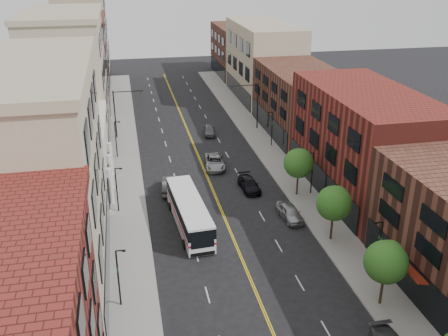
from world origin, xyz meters
TOP-DOWN VIEW (x-y plane):
  - sidewalk_left at (-10.00, 35.00)m, footprint 4.00×110.00m
  - sidewalk_right at (10.00, 35.00)m, footprint 4.00×110.00m
  - bldg_l_tanoffice at (-17.00, 13.00)m, footprint 10.00×22.00m
  - bldg_l_white at (-17.00, 31.00)m, footprint 10.00×14.00m
  - bldg_l_far_a at (-17.00, 48.00)m, footprint 10.00×20.00m
  - bldg_l_far_b at (-17.00, 68.00)m, footprint 10.00×20.00m
  - bldg_l_far_c at (-17.00, 86.00)m, footprint 10.00×16.00m
  - bldg_r_mid at (17.00, 24.00)m, footprint 10.00×22.00m
  - bldg_r_far_a at (17.00, 45.00)m, footprint 10.00×20.00m
  - bldg_r_far_b at (17.00, 66.00)m, footprint 10.00×22.00m
  - bldg_r_far_c at (17.00, 86.00)m, footprint 10.00×18.00m
  - tree_r_1 at (9.39, 4.07)m, footprint 3.40×3.40m
  - tree_r_2 at (9.39, 14.07)m, footprint 3.40×3.40m
  - tree_r_3 at (9.39, 24.07)m, footprint 3.40×3.40m
  - lamp_l_1 at (-10.95, 8.00)m, footprint 0.81×0.55m
  - lamp_l_2 at (-10.95, 24.00)m, footprint 0.81×0.55m
  - lamp_l_3 at (-10.95, 40.00)m, footprint 0.81×0.55m
  - lamp_r_1 at (10.95, 8.00)m, footprint 0.81×0.55m
  - lamp_r_2 at (10.95, 24.00)m, footprint 0.81×0.55m
  - lamp_r_3 at (10.95, 40.00)m, footprint 0.81×0.55m
  - signal_mast_left at (-10.27, 48.00)m, footprint 4.49×0.18m
  - signal_mast_right at (10.27, 48.00)m, footprint 4.49×0.18m
  - city_bus at (-3.89, 19.35)m, footprint 3.49×12.13m
  - car_parked_far at (6.74, 18.85)m, footprint 2.20×4.59m
  - car_lane_behind at (-5.01, 28.00)m, footprint 2.28×5.15m
  - car_lane_a at (4.25, 26.59)m, footprint 2.15×4.85m
  - car_lane_b at (1.50, 34.00)m, footprint 3.16×5.80m
  - car_lane_c at (3.04, 46.61)m, footprint 2.18×4.38m

SIDE VIEW (x-z plane):
  - sidewalk_left at x=-10.00m, z-range 0.00..0.15m
  - sidewalk_right at x=10.00m, z-range 0.00..0.15m
  - car_lane_a at x=4.25m, z-range 0.00..1.38m
  - car_lane_c at x=3.04m, z-range 0.00..1.44m
  - car_parked_far at x=6.74m, z-range 0.00..1.51m
  - car_lane_b at x=1.50m, z-range 0.00..1.54m
  - car_lane_behind at x=-5.01m, z-range 0.00..1.64m
  - city_bus at x=-3.89m, z-range 0.25..3.33m
  - lamp_l_1 at x=-10.95m, z-range 0.45..5.50m
  - lamp_l_2 at x=-10.95m, z-range 0.45..5.50m
  - lamp_l_3 at x=-10.95m, z-range 0.45..5.50m
  - lamp_r_1 at x=10.95m, z-range 0.45..5.50m
  - lamp_r_2 at x=10.95m, z-range 0.45..5.50m
  - lamp_r_3 at x=10.95m, z-range 0.45..5.50m
  - bldg_l_white at x=-17.00m, z-range 0.00..8.00m
  - tree_r_1 at x=9.39m, z-range 1.33..6.92m
  - tree_r_2 at x=9.39m, z-range 1.33..6.92m
  - tree_r_3 at x=9.39m, z-range 1.33..6.92m
  - signal_mast_left at x=-10.27m, z-range 1.05..8.25m
  - signal_mast_right at x=10.27m, z-range 1.05..8.25m
  - bldg_r_far_a at x=17.00m, z-range 0.00..10.00m
  - bldg_r_far_c at x=17.00m, z-range 0.00..11.00m
  - bldg_r_mid at x=17.00m, z-range 0.00..12.00m
  - bldg_r_far_b at x=17.00m, z-range 0.00..14.00m
  - bldg_l_far_b at x=-17.00m, z-range 0.00..15.00m
  - bldg_l_tanoffice at x=-17.00m, z-range 0.00..18.00m
  - bldg_l_far_a at x=-17.00m, z-range 0.00..18.00m
  - bldg_l_far_c at x=-17.00m, z-range 0.00..20.00m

